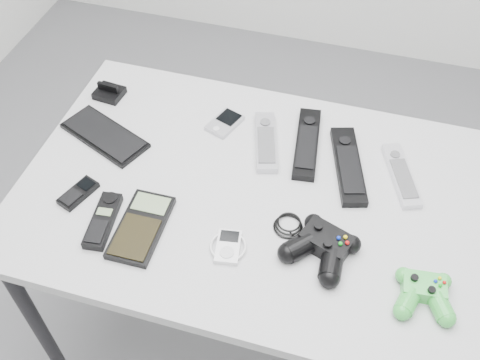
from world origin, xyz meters
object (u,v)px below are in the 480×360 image
(remote_black_a, at_px, (307,143))
(controller_green, at_px, (424,292))
(pda_keyboard, at_px, (105,135))
(controller_black, at_px, (323,245))
(remote_silver_a, at_px, (266,141))
(remote_black_b, at_px, (348,165))
(remote_silver_b, at_px, (401,175))
(pda, at_px, (225,123))
(mobile_phone, at_px, (78,193))
(desk, at_px, (259,210))
(mp3_player, at_px, (228,246))
(calculator, at_px, (141,227))
(cordless_handset, at_px, (103,220))

(remote_black_a, distance_m, controller_green, 0.48)
(pda_keyboard, distance_m, controller_black, 0.64)
(pda_keyboard, relative_size, remote_silver_a, 1.16)
(remote_black_b, xyz_separation_m, remote_silver_b, (0.13, 0.01, -0.00))
(pda, distance_m, mobile_phone, 0.42)
(desk, relative_size, remote_black_b, 4.59)
(controller_green, bearing_deg, pda_keyboard, 157.41)
(remote_silver_a, bearing_deg, remote_black_b, -22.63)
(remote_silver_b, bearing_deg, pda, 151.75)
(remote_silver_a, bearing_deg, mp3_player, -106.23)
(pda, relative_size, mobile_phone, 0.98)
(remote_silver_a, xyz_separation_m, mobile_phone, (-0.38, -0.29, -0.00))
(remote_silver_a, bearing_deg, calculator, -137.18)
(remote_black_a, height_order, controller_green, controller_green)
(remote_black_b, distance_m, mobile_phone, 0.66)
(remote_black_a, bearing_deg, desk, -119.40)
(mp3_player, bearing_deg, remote_silver_b, 33.33)
(desk, distance_m, pda, 0.26)
(pda, bearing_deg, controller_black, -25.31)
(remote_silver_b, height_order, controller_black, controller_black)
(controller_black, bearing_deg, desk, 164.61)
(calculator, bearing_deg, desk, 36.87)
(desk, xyz_separation_m, remote_silver_a, (-0.03, 0.16, 0.08))
(pda, relative_size, remote_black_b, 0.39)
(desk, bearing_deg, controller_black, -35.61)
(cordless_handset, distance_m, calculator, 0.09)
(desk, xyz_separation_m, pda, (-0.15, 0.20, 0.07))
(controller_black, bearing_deg, remote_black_a, 127.80)
(remote_silver_a, bearing_deg, pda, 145.50)
(pda, height_order, controller_black, controller_black)
(pda_keyboard, distance_m, controller_green, 0.86)
(remote_silver_a, xyz_separation_m, mp3_player, (0.00, -0.33, -0.00))
(mp3_player, height_order, controller_green, controller_green)
(mobile_phone, height_order, controller_green, controller_green)
(remote_black_a, relative_size, cordless_handset, 1.61)
(calculator, bearing_deg, remote_silver_a, 58.23)
(mp3_player, bearing_deg, pda, 98.99)
(desk, xyz_separation_m, remote_black_b, (0.19, 0.14, 0.08))
(calculator, height_order, controller_green, controller_green)
(cordless_handset, bearing_deg, pda, 59.70)
(remote_black_a, distance_m, remote_black_b, 0.12)
(pda, bearing_deg, remote_silver_a, 1.81)
(remote_black_a, bearing_deg, remote_silver_b, -16.65)
(calculator, xyz_separation_m, mp3_player, (0.20, 0.01, -0.00))
(pda, bearing_deg, mobile_phone, -108.55)
(remote_silver_b, xyz_separation_m, controller_black, (-0.14, -0.27, 0.02))
(remote_black_b, xyz_separation_m, controller_green, (0.20, -0.31, 0.01))
(remote_silver_a, distance_m, remote_black_b, 0.22)
(remote_silver_a, xyz_separation_m, remote_black_a, (0.10, 0.02, 0.00))
(remote_silver_a, xyz_separation_m, remote_silver_b, (0.34, -0.02, -0.00))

